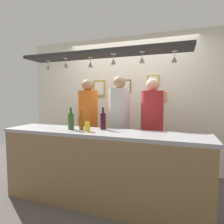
# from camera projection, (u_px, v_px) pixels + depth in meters

# --- Properties ---
(ground_plane) EXTENTS (8.00, 8.00, 0.00)m
(ground_plane) POSITION_uv_depth(u_px,v_px,m) (110.00, 191.00, 2.86)
(ground_plane) COLOR #4C4742
(back_wall) EXTENTS (4.40, 0.06, 2.60)m
(back_wall) POSITION_uv_depth(u_px,v_px,m) (129.00, 103.00, 3.79)
(back_wall) COLOR silver
(back_wall) RESTS_ON ground_plane
(bar_counter) EXTENTS (2.70, 0.55, 0.97)m
(bar_counter) POSITION_uv_depth(u_px,v_px,m) (96.00, 158.00, 2.34)
(bar_counter) COLOR #99999E
(bar_counter) RESTS_ON ground_plane
(overhead_glass_rack) EXTENTS (2.20, 0.36, 0.04)m
(overhead_glass_rack) POSITION_uv_depth(u_px,v_px,m) (102.00, 54.00, 2.42)
(overhead_glass_rack) COLOR black
(hanging_wineglass_far_left) EXTENTS (0.07, 0.07, 0.13)m
(hanging_wineglass_far_left) POSITION_uv_depth(u_px,v_px,m) (48.00, 67.00, 2.77)
(hanging_wineglass_far_left) COLOR silver
(hanging_wineglass_far_left) RESTS_ON overhead_glass_rack
(hanging_wineglass_left) EXTENTS (0.07, 0.07, 0.13)m
(hanging_wineglass_left) POSITION_uv_depth(u_px,v_px,m) (66.00, 65.00, 2.58)
(hanging_wineglass_left) COLOR silver
(hanging_wineglass_left) RESTS_ON overhead_glass_rack
(hanging_wineglass_center_left) EXTENTS (0.07, 0.07, 0.13)m
(hanging_wineglass_center_left) POSITION_uv_depth(u_px,v_px,m) (90.00, 64.00, 2.54)
(hanging_wineglass_center_left) COLOR silver
(hanging_wineglass_center_left) RESTS_ON overhead_glass_rack
(hanging_wineglass_center) EXTENTS (0.07, 0.07, 0.13)m
(hanging_wineglass_center) POSITION_uv_depth(u_px,v_px,m) (113.00, 61.00, 2.34)
(hanging_wineglass_center) COLOR silver
(hanging_wineglass_center) RESTS_ON overhead_glass_rack
(hanging_wineglass_center_right) EXTENTS (0.07, 0.07, 0.13)m
(hanging_wineglass_center_right) POSITION_uv_depth(u_px,v_px,m) (142.00, 60.00, 2.22)
(hanging_wineglass_center_right) COLOR silver
(hanging_wineglass_center_right) RESTS_ON overhead_glass_rack
(hanging_wineglass_right) EXTENTS (0.07, 0.07, 0.13)m
(hanging_wineglass_right) POSITION_uv_depth(u_px,v_px,m) (174.00, 59.00, 2.19)
(hanging_wineglass_right) COLOR silver
(hanging_wineglass_right) RESTS_ON overhead_glass_rack
(person_left_orange_shirt) EXTENTS (0.34, 0.34, 1.71)m
(person_left_orange_shirt) POSITION_uv_depth(u_px,v_px,m) (88.00, 119.00, 3.26)
(person_left_orange_shirt) COLOR #2D334C
(person_left_orange_shirt) RESTS_ON ground_plane
(person_middle_white_patterned_shirt) EXTENTS (0.34, 0.34, 1.75)m
(person_middle_white_patterned_shirt) POSITION_uv_depth(u_px,v_px,m) (119.00, 119.00, 3.07)
(person_middle_white_patterned_shirt) COLOR #2D334C
(person_middle_white_patterned_shirt) RESTS_ON ground_plane
(person_right_red_shirt) EXTENTS (0.34, 0.34, 1.70)m
(person_right_red_shirt) POSITION_uv_depth(u_px,v_px,m) (152.00, 122.00, 2.90)
(person_right_red_shirt) COLOR #2D334C
(person_right_red_shirt) RESTS_ON ground_plane
(bottle_beer_amber_tall) EXTENTS (0.06, 0.06, 0.26)m
(bottle_beer_amber_tall) POSITION_uv_depth(u_px,v_px,m) (81.00, 122.00, 2.55)
(bottle_beer_amber_tall) COLOR brown
(bottle_beer_amber_tall) RESTS_ON bar_counter
(bottle_champagne_green) EXTENTS (0.08, 0.08, 0.30)m
(bottle_champagne_green) POSITION_uv_depth(u_px,v_px,m) (71.00, 121.00, 2.59)
(bottle_champagne_green) COLOR #2D5623
(bottle_champagne_green) RESTS_ON bar_counter
(bottle_wine_dark_red) EXTENTS (0.08, 0.08, 0.30)m
(bottle_wine_dark_red) POSITION_uv_depth(u_px,v_px,m) (103.00, 121.00, 2.59)
(bottle_wine_dark_red) COLOR #380F19
(bottle_wine_dark_red) RESTS_ON bar_counter
(drink_can) EXTENTS (0.07, 0.07, 0.12)m
(drink_can) POSITION_uv_depth(u_px,v_px,m) (87.00, 127.00, 2.44)
(drink_can) COLOR yellow
(drink_can) RESTS_ON bar_counter
(picture_frame_lower_pair) EXTENTS (0.30, 0.02, 0.18)m
(picture_frame_lower_pair) POSITION_uv_depth(u_px,v_px,m) (158.00, 97.00, 3.55)
(picture_frame_lower_pair) COLOR #B29338
(picture_frame_lower_pair) RESTS_ON back_wall
(picture_frame_caricature) EXTENTS (0.26, 0.02, 0.34)m
(picture_frame_caricature) POSITION_uv_depth(u_px,v_px,m) (99.00, 88.00, 3.93)
(picture_frame_caricature) COLOR #B29338
(picture_frame_caricature) RESTS_ON back_wall
(picture_frame_upper_small) EXTENTS (0.22, 0.02, 0.18)m
(picture_frame_upper_small) POSITION_uv_depth(u_px,v_px,m) (153.00, 80.00, 3.55)
(picture_frame_upper_small) COLOR #B29338
(picture_frame_upper_small) RESTS_ON back_wall
(picture_frame_crest) EXTENTS (0.18, 0.02, 0.26)m
(picture_frame_crest) POSITION_uv_depth(u_px,v_px,m) (126.00, 86.00, 3.74)
(picture_frame_crest) COLOR brown
(picture_frame_crest) RESTS_ON back_wall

